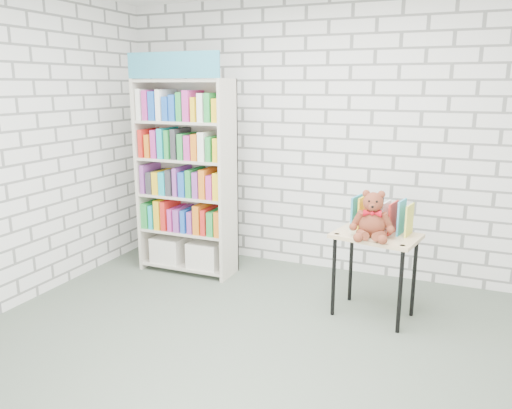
% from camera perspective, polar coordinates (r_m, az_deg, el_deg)
% --- Properties ---
extents(ground, '(4.50, 4.50, 0.00)m').
position_cam_1_polar(ground, '(3.83, -0.94, -16.83)').
color(ground, '#4F5A4C').
rests_on(ground, ground).
extents(room_shell, '(4.52, 4.02, 2.81)m').
position_cam_1_polar(room_shell, '(3.31, -1.06, 10.93)').
color(room_shell, silver).
rests_on(room_shell, ground).
extents(bookshelf, '(1.00, 0.39, 2.24)m').
position_cam_1_polar(bookshelf, '(5.18, -7.97, 3.22)').
color(bookshelf, beige).
rests_on(bookshelf, ground).
extents(display_table, '(0.75, 0.59, 0.73)m').
position_cam_1_polar(display_table, '(4.29, 13.51, -4.62)').
color(display_table, tan).
rests_on(display_table, ground).
extents(table_books, '(0.50, 0.30, 0.28)m').
position_cam_1_polar(table_books, '(4.32, 14.19, -1.18)').
color(table_books, teal).
rests_on(table_books, display_table).
extents(teddy_bear, '(0.36, 0.34, 0.39)m').
position_cam_1_polar(teddy_bear, '(4.12, 13.14, -1.62)').
color(teddy_bear, brown).
rests_on(teddy_bear, display_table).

